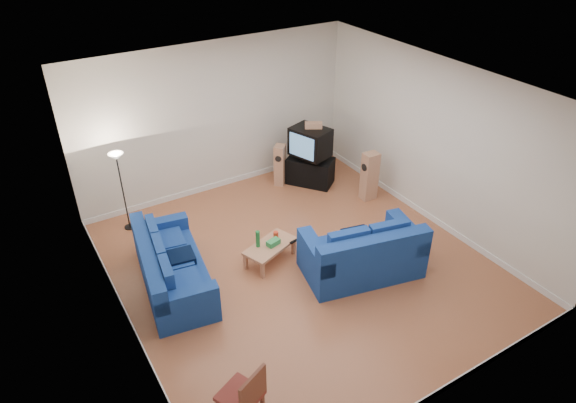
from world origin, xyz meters
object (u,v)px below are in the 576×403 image
sofa_three_seat (170,270)px  television (310,142)px  coffee_table (270,247)px  tv_stand (310,171)px  sofa_loveseat (363,256)px

sofa_three_seat → television: bearing=122.2°
sofa_three_seat → coffee_table: size_ratio=2.21×
coffee_table → tv_stand: (2.15, 1.97, 0.00)m
tv_stand → television: 0.72m
sofa_three_seat → coffee_table: bearing=89.4°
tv_stand → television: (-0.03, -0.02, 0.72)m
tv_stand → sofa_three_seat: bearing=-103.8°
tv_stand → television: bearing=-99.7°
coffee_table → television: television is taller
sofa_three_seat → sofa_loveseat: bearing=73.2°
sofa_three_seat → tv_stand: sofa_three_seat is taller
sofa_loveseat → tv_stand: sofa_loveseat is taller
sofa_loveseat → coffee_table: (-1.18, 1.11, -0.07)m
sofa_loveseat → coffee_table: size_ratio=2.01×
sofa_three_seat → coffee_table: (1.73, -0.29, -0.02)m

